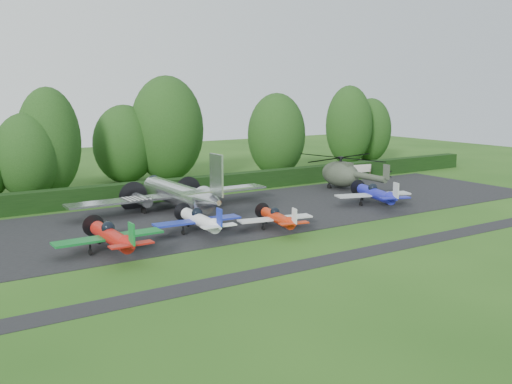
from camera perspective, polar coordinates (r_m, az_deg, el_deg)
ground at (r=45.10m, az=3.82°, el=-4.62°), size 160.00×160.00×0.00m
apron at (r=53.24m, az=-2.57°, el=-2.29°), size 70.00×18.00×0.01m
taxiway_verge at (r=40.61m, az=8.88°, el=-6.40°), size 70.00×2.00×0.00m
hedgerow at (r=62.82m, az=-7.60°, el=-0.44°), size 90.00×1.60×2.00m
transport_plane at (r=54.26m, az=-7.78°, el=-0.19°), size 20.33×15.59×6.52m
light_plane_red at (r=41.84m, az=-14.25°, el=-4.31°), size 7.92×8.33×3.04m
light_plane_white at (r=46.18m, az=-5.62°, el=-2.79°), size 7.34×7.72×2.82m
light_plane_orange at (r=47.39m, az=2.15°, el=-2.59°), size 6.45×6.78×2.48m
light_plane_blue at (r=58.22m, az=11.87°, el=-0.16°), size 7.86×8.26×3.02m
helicopter at (r=67.19m, az=8.48°, el=2.01°), size 11.88×13.91×3.83m
sign_board at (r=75.82m, az=10.41°, el=2.25°), size 3.26×0.12×1.83m
tree_1 at (r=72.54m, az=-13.01°, el=4.68°), size 7.73×7.73×9.72m
tree_2 at (r=76.59m, az=2.07°, el=5.73°), size 7.74×7.74×11.10m
tree_3 at (r=66.34m, az=-19.98°, el=4.75°), size 6.77×6.77×11.85m
tree_4 at (r=89.24m, az=9.26°, el=6.58°), size 7.08×7.08×12.15m
tree_7 at (r=72.86m, az=-8.89°, el=6.24°), size 9.17×9.17×13.27m
tree_9 at (r=93.88m, az=11.38°, el=6.09°), size 6.55×6.55×10.18m
tree_10 at (r=65.11m, az=-21.90°, el=3.35°), size 6.83×6.83×9.17m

